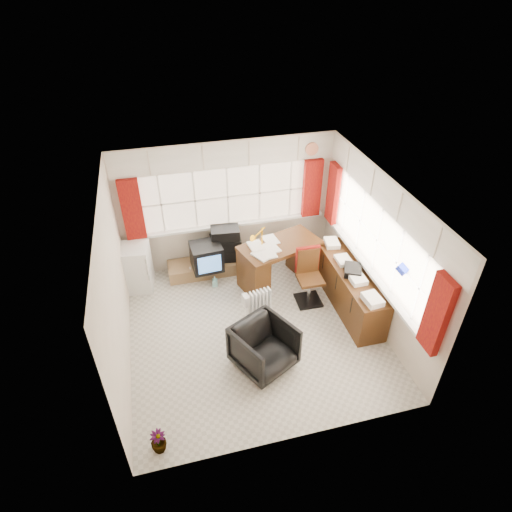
{
  "coord_description": "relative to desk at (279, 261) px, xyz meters",
  "views": [
    {
      "loc": [
        -1.21,
        -4.88,
        5.13
      ],
      "look_at": [
        0.17,
        0.55,
        1.08
      ],
      "focal_mm": 30.0,
      "sensor_mm": 36.0,
      "label": 1
    }
  ],
  "objects": [
    {
      "name": "ground",
      "position": [
        -0.75,
        -1.13,
        -0.46
      ],
      "size": [
        4.0,
        4.0,
        0.0
      ],
      "primitive_type": "plane",
      "color": "beige",
      "rests_on": "ground"
    },
    {
      "name": "room_walls",
      "position": [
        -0.75,
        -1.13,
        1.04
      ],
      "size": [
        4.0,
        4.0,
        4.0
      ],
      "color": "beige",
      "rests_on": "ground"
    },
    {
      "name": "window_back",
      "position": [
        -0.75,
        0.82,
        0.48
      ],
      "size": [
        3.7,
        0.12,
        3.6
      ],
      "color": "beige",
      "rests_on": "room_walls"
    },
    {
      "name": "window_right",
      "position": [
        1.19,
        -1.13,
        0.48
      ],
      "size": [
        0.12,
        3.7,
        3.6
      ],
      "color": "beige",
      "rests_on": "room_walls"
    },
    {
      "name": "curtains",
      "position": [
        0.17,
        -0.2,
        0.99
      ],
      "size": [
        3.83,
        3.83,
        1.15
      ],
      "color": "#9C1E08",
      "rests_on": "room_walls"
    },
    {
      "name": "overhead_cabinets",
      "position": [
        0.23,
        -0.15,
        1.79
      ],
      "size": [
        3.98,
        3.98,
        0.48
      ],
      "color": "white",
      "rests_on": "room_walls"
    },
    {
      "name": "desk",
      "position": [
        0.0,
        0.0,
        0.0
      ],
      "size": [
        1.6,
        1.12,
        0.87
      ],
      "color": "#4E2A12",
      "rests_on": "ground"
    },
    {
      "name": "desk_lamp",
      "position": [
        -0.33,
        0.02,
        0.66
      ],
      "size": [
        0.16,
        0.15,
        0.41
      ],
      "color": "#FFAF0A",
      "rests_on": "desk"
    },
    {
      "name": "task_chair",
      "position": [
        0.35,
        -0.58,
        0.09
      ],
      "size": [
        0.44,
        0.47,
        1.04
      ],
      "color": "black",
      "rests_on": "ground"
    },
    {
      "name": "office_chair",
      "position": [
        -0.79,
        -1.87,
        -0.09
      ],
      "size": [
        1.08,
        1.09,
        0.74
      ],
      "primitive_type": "imported",
      "rotation": [
        0.0,
        0.0,
        0.48
      ],
      "color": "black",
      "rests_on": "ground"
    },
    {
      "name": "radiator",
      "position": [
        -0.64,
        -0.95,
        -0.2
      ],
      "size": [
        0.45,
        0.25,
        0.64
      ],
      "color": "white",
      "rests_on": "ground"
    },
    {
      "name": "credenza",
      "position": [
        0.97,
        -0.93,
        -0.07
      ],
      "size": [
        0.5,
        2.0,
        0.85
      ],
      "color": "#4E2A12",
      "rests_on": "ground"
    },
    {
      "name": "file_tray",
      "position": [
        0.96,
        -0.99,
        0.34
      ],
      "size": [
        0.39,
        0.43,
        0.12
      ],
      "primitive_type": "cube",
      "rotation": [
        0.0,
        0.0,
        -0.42
      ],
      "color": "black",
      "rests_on": "credenza"
    },
    {
      "name": "tv_bench",
      "position": [
        -1.3,
        0.59,
        -0.34
      ],
      "size": [
        1.4,
        0.5,
        0.25
      ],
      "primitive_type": "cube",
      "color": "olive",
      "rests_on": "ground"
    },
    {
      "name": "crt_tv",
      "position": [
        -1.28,
        0.41,
        0.04
      ],
      "size": [
        0.58,
        0.55,
        0.5
      ],
      "color": "black",
      "rests_on": "tv_bench"
    },
    {
      "name": "hifi_stack",
      "position": [
        -0.87,
        0.64,
        0.1
      ],
      "size": [
        0.67,
        0.47,
        0.66
      ],
      "color": "black",
      "rests_on": "tv_bench"
    },
    {
      "name": "mini_fridge",
      "position": [
        -2.55,
        0.47,
        -0.02
      ],
      "size": [
        0.59,
        0.59,
        0.88
      ],
      "color": "white",
      "rests_on": "ground"
    },
    {
      "name": "spray_bottle_a",
      "position": [
        -1.6,
        0.44,
        -0.32
      ],
      "size": [
        0.12,
        0.12,
        0.29
      ],
      "primitive_type": "imported",
      "rotation": [
        0.0,
        0.0,
        -0.06
      ],
      "color": "silver",
      "rests_on": "ground"
    },
    {
      "name": "spray_bottle_b",
      "position": [
        -1.19,
        0.14,
        -0.36
      ],
      "size": [
        0.11,
        0.11,
        0.21
      ],
      "primitive_type": "imported",
      "rotation": [
        0.0,
        0.0,
        -0.15
      ],
      "color": "#94DCD8",
      "rests_on": "ground"
    },
    {
      "name": "flower_vase",
      "position": [
        -2.42,
        -2.86,
        -0.29
      ],
      "size": [
        0.22,
        0.22,
        0.35
      ],
      "primitive_type": "imported",
      "rotation": [
        0.0,
        0.0,
        -0.14
      ],
      "color": "black",
      "rests_on": "ground"
    }
  ]
}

